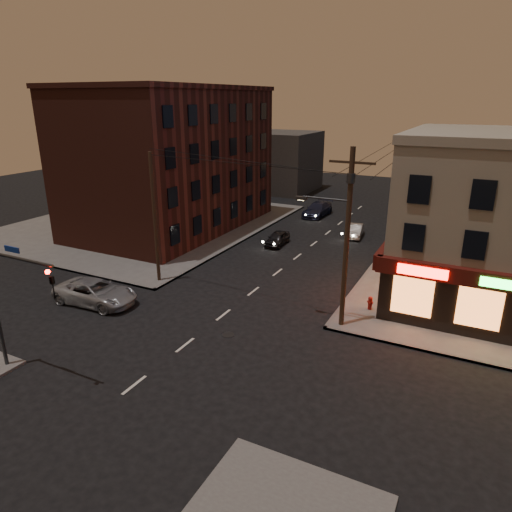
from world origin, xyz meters
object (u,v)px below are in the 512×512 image
Objects in this scene: sedan_near at (277,238)px; sedan_far at (317,209)px; sedan_mid at (355,231)px; suv_cross at (95,292)px; fire_hydrant at (370,302)px.

sedan_far is (-0.36, 11.62, 0.14)m from sedan_near.
sedan_far is (-5.90, 6.00, 0.15)m from sedan_mid.
sedan_mid is (10.82, 22.04, -0.17)m from suv_cross.
sedan_far reaches higher than sedan_near.
suv_cross is 6.43× the size of fire_hydrant.
sedan_near reaches higher than sedan_mid.
suv_cross reaches higher than sedan_near.
sedan_far is at bearing 117.23° from fire_hydrant.
sedan_near is at bearing -85.51° from sedan_far.
sedan_mid is 8.42m from sedan_far.
sedan_near is 4.13× the size of fire_hydrant.
sedan_near reaches higher than fire_hydrant.
sedan_far is at bearing 126.73° from sedan_mid.
sedan_mid is at bearing 108.32° from fire_hydrant.
sedan_mid is at bearing -42.79° from sedan_far.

